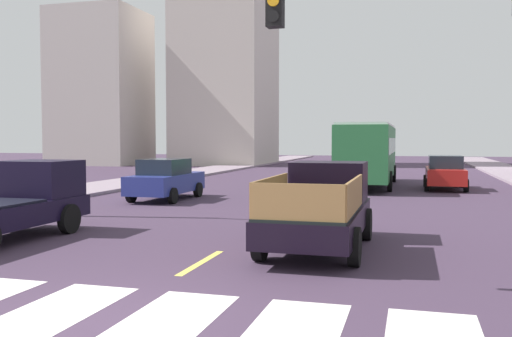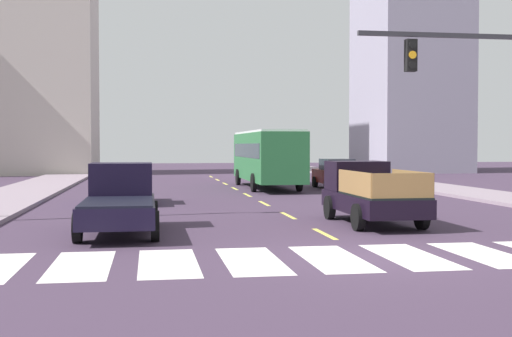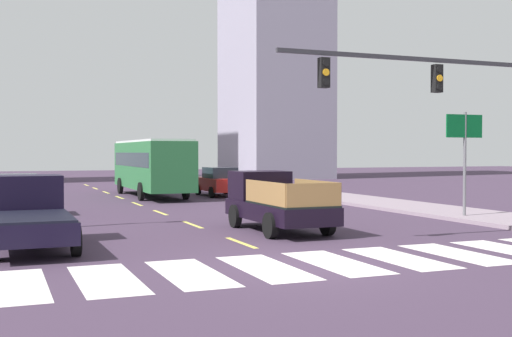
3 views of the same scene
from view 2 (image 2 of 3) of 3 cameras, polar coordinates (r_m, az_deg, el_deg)
name	(u,v)px [view 2 (image 2 of 3)]	position (r m, az deg, el deg)	size (l,w,h in m)	color
ground_plane	(371,257)	(15.25, 9.76, -7.46)	(160.00, 160.00, 0.00)	#3F2F44
sidewalk_right	(467,192)	(36.14, 17.52, -1.95)	(3.65, 110.00, 0.15)	gray
sidewalk_left	(8,198)	(32.95, -20.32, -2.35)	(3.65, 110.00, 0.15)	gray
crosswalk_stripe_1	(81,265)	(14.51, -14.66, -7.96)	(1.24, 3.57, 0.01)	silver
crosswalk_stripe_2	(168,263)	(14.45, -7.49, -7.96)	(1.24, 3.57, 0.01)	silver
crosswalk_stripe_3	(252,260)	(14.61, -0.37, -7.83)	(1.24, 3.57, 0.01)	silver
crosswalk_stripe_4	(332,258)	(14.98, 6.49, -7.60)	(1.24, 3.57, 0.01)	silver
crosswalk_stripe_5	(409,256)	(15.55, 12.92, -7.28)	(1.24, 3.57, 0.01)	silver
crosswalk_stripe_6	(484,254)	(16.31, 18.81, -6.91)	(1.24, 3.57, 0.01)	silver
lane_dash_0	(325,234)	(19.03, 5.85, -5.55)	(0.16, 2.40, 0.01)	#E1D254
lane_dash_1	(288,215)	(23.87, 2.75, -4.01)	(0.16, 2.40, 0.01)	#E1D254
lane_dash_2	(264,203)	(28.75, 0.70, -2.99)	(0.16, 2.40, 0.01)	#E1D254
lane_dash_3	(247,195)	(33.68, -0.74, -2.26)	(0.16, 2.40, 0.01)	#E1D254
lane_dash_4	(235,189)	(38.62, -1.82, -1.72)	(0.16, 2.40, 0.01)	#E1D254
lane_dash_5	(225,184)	(43.57, -2.65, -1.30)	(0.16, 2.40, 0.01)	#E1D254
lane_dash_6	(217,180)	(48.54, -3.31, -0.97)	(0.16, 2.40, 0.01)	#E1D254
lane_dash_7	(211,177)	(53.51, -3.85, -0.69)	(0.16, 2.40, 0.01)	#E1D254
pickup_stakebed	(368,194)	(21.91, 9.53, -2.13)	(2.18, 5.20, 1.96)	black
pickup_dark	(120,200)	(19.66, -11.51, -2.65)	(2.18, 5.20, 1.96)	black
city_bus	(267,155)	(38.93, 0.94, 1.18)	(2.72, 10.80, 3.32)	#296E3A
sedan_mid	(127,184)	(29.21, -10.88, -1.26)	(2.02, 4.40, 1.72)	navy
sedan_near_right	(336,174)	(38.85, 6.84, -0.45)	(2.02, 4.40, 1.72)	red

